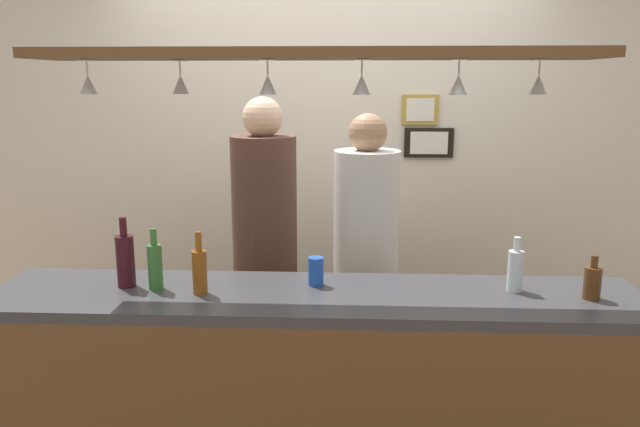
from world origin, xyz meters
The scene contains 19 objects.
back_wall centered at (0.00, 1.10, 1.30)m, with size 4.40×0.06×2.60m, color silver.
bar_counter centered at (0.00, -0.50, 0.67)m, with size 2.70×0.55×0.99m.
overhead_glass_rack centered at (0.00, -0.30, 1.95)m, with size 2.20×0.36×0.04m, color brown.
hanging_wineglass_far_left centered at (-0.89, -0.32, 1.83)m, with size 0.07×0.07×0.13m.
hanging_wineglass_left centered at (-0.54, -0.25, 1.83)m, with size 0.07×0.07×0.13m.
hanging_wineglass_center_left centered at (-0.18, -0.34, 1.83)m, with size 0.07×0.07×0.13m.
hanging_wineglass_center centered at (0.18, -0.34, 1.83)m, with size 0.07×0.07×0.13m.
hanging_wineglass_center_right centered at (0.55, -0.36, 1.83)m, with size 0.07×0.07×0.13m.
hanging_wineglass_right centered at (0.87, -0.28, 1.83)m, with size 0.07×0.07×0.13m.
person_middle_brown_shirt centered at (-0.30, 0.37, 1.07)m, with size 0.34×0.34×1.77m.
person_right_white_patterned_shirt centered at (0.23, 0.37, 1.02)m, with size 0.34×0.34×1.68m.
bottle_beer_amber_tall centered at (-0.47, -0.38, 1.09)m, with size 0.06×0.06×0.26m.
bottle_beer_green_import centered at (-0.67, -0.34, 1.09)m, with size 0.06×0.06×0.26m.
bottle_wine_dark_red centered at (-0.80, -0.31, 1.11)m, with size 0.08×0.08×0.30m.
bottle_beer_brown_stubby centered at (1.11, -0.37, 1.06)m, with size 0.07×0.07×0.18m.
bottle_soda_clear centered at (0.83, -0.28, 1.08)m, with size 0.06×0.06×0.23m.
drink_can centered at (0.00, -0.25, 1.05)m, with size 0.07×0.07×0.12m, color #1E4CB2.
picture_frame_upper_small centered at (0.56, 1.06, 1.67)m, with size 0.22×0.02×0.18m.
picture_frame_lower_pair centered at (0.62, 1.06, 1.47)m, with size 0.30×0.02×0.18m.
Camera 1 is at (0.14, -2.75, 1.85)m, focal length 34.61 mm.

